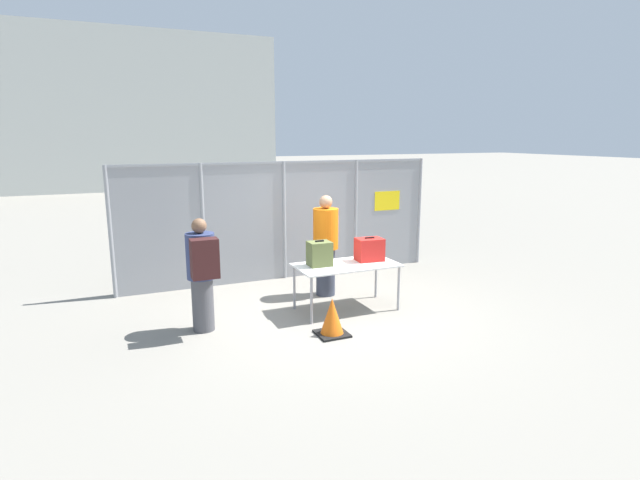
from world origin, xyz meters
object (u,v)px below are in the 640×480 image
object	(u,v)px
suitcase_red	(369,249)
traveler_hooded	(202,271)
suitcase_olive	(319,254)
traffic_cone	(332,318)
security_worker_near	(326,244)
inspection_table	(346,268)
utility_trailer	(285,240)

from	to	relation	value
suitcase_red	traveler_hooded	xyz separation A→B (m)	(-2.73, -0.09, -0.04)
suitcase_olive	traffic_cone	size ratio (longest dim) A/B	0.76
traveler_hooded	security_worker_near	world-z (taller)	security_worker_near
suitcase_red	traveler_hooded	distance (m)	2.73
inspection_table	suitcase_red	size ratio (longest dim) A/B	3.61
inspection_table	utility_trailer	world-z (taller)	inspection_table
traveler_hooded	security_worker_near	bearing A→B (deg)	26.99
suitcase_red	traveler_hooded	world-z (taller)	traveler_hooded
suitcase_red	inspection_table	bearing A→B (deg)	-170.76
suitcase_red	traffic_cone	xyz separation A→B (m)	(-1.10, -0.94, -0.69)
traveler_hooded	traffic_cone	world-z (taller)	traveler_hooded
suitcase_olive	security_worker_near	distance (m)	0.86
inspection_table	traffic_cone	size ratio (longest dim) A/B	3.03
inspection_table	security_worker_near	world-z (taller)	security_worker_near
inspection_table	traveler_hooded	bearing A→B (deg)	-179.63
inspection_table	suitcase_olive	distance (m)	0.50
suitcase_red	security_worker_near	world-z (taller)	security_worker_near
inspection_table	traveler_hooded	distance (m)	2.28
suitcase_olive	utility_trailer	size ratio (longest dim) A/B	0.12
suitcase_olive	traffic_cone	bearing A→B (deg)	-103.23
inspection_table	suitcase_olive	size ratio (longest dim) A/B	4.00
suitcase_olive	traveler_hooded	bearing A→B (deg)	-176.44
suitcase_olive	security_worker_near	size ratio (longest dim) A/B	0.23
suitcase_red	utility_trailer	distance (m)	3.59
inspection_table	suitcase_olive	bearing A→B (deg)	166.73
inspection_table	utility_trailer	bearing A→B (deg)	85.91
suitcase_olive	suitcase_red	bearing A→B (deg)	-1.75
security_worker_near	utility_trailer	world-z (taller)	security_worker_near
inspection_table	traveler_hooded	world-z (taller)	traveler_hooded
traveler_hooded	utility_trailer	distance (m)	4.46
security_worker_near	traffic_cone	distance (m)	1.95
inspection_table	suitcase_red	world-z (taller)	suitcase_red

